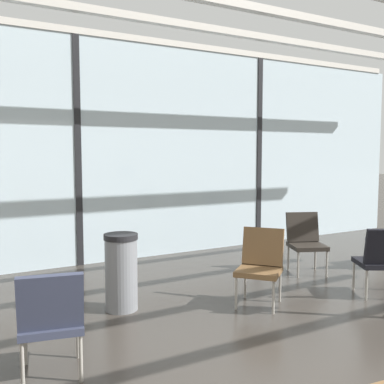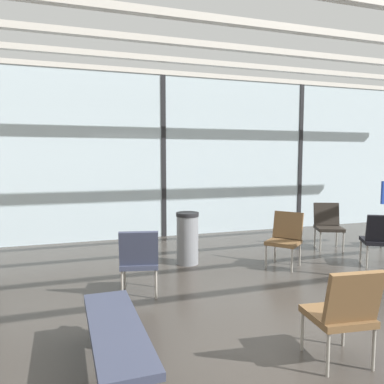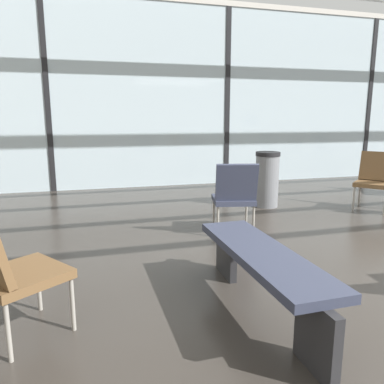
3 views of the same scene
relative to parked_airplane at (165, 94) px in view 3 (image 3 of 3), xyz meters
name	(u,v)px [view 3 (image 3 of 3)]	position (x,y,z in m)	size (l,w,h in m)	color
glass_curtain_wall	(227,98)	(0.26, -5.14, -0.37)	(14.00, 0.08, 3.53)	silver
window_mullion_0	(47,96)	(-3.24, -5.14, -0.37)	(0.10, 0.12, 3.53)	black
window_mullion_1	(227,98)	(0.26, -5.14, -0.37)	(0.10, 0.12, 3.53)	black
window_mullion_2	(368,100)	(3.76, -5.14, -0.37)	(0.10, 0.12, 3.53)	black
parked_airplane	(165,94)	(0.00, 0.00, 0.00)	(12.87, 4.27, 4.27)	silver
lounge_chair_0	(7,266)	(-3.08, -10.26, -1.64)	(0.71, 0.70, 0.87)	brown
lounge_chair_4	(375,177)	(1.59, -7.99, -1.64)	(0.71, 0.70, 0.87)	brown
lounge_chair_5	(235,194)	(-0.92, -8.58, -1.64)	(0.58, 0.62, 0.87)	#33384C
waiting_bench	(262,265)	(-1.43, -10.37, -1.77)	(0.42, 1.70, 0.47)	#33384C
trash_bin	(267,179)	(0.11, -7.40, -1.70)	(0.38, 0.38, 0.86)	slate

